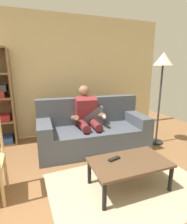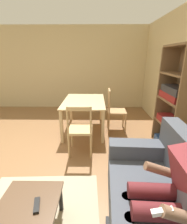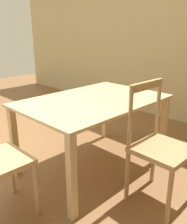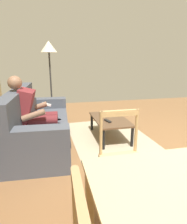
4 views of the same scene
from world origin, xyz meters
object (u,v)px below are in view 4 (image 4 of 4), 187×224
at_px(coffee_table, 110,121).
at_px(tv_remote, 108,121).
at_px(floor_lamp, 49,54).
at_px(dining_chair_facing_couch, 124,161).
at_px(person_lounging, 34,112).
at_px(couch, 37,126).

height_order(coffee_table, tv_remote, tv_remote).
bearing_deg(floor_lamp, dining_chair_facing_couch, -167.50).
xyz_separation_m(person_lounging, dining_chair_facing_couch, (-1.52, -0.94, -0.14)).
height_order(coffee_table, dining_chair_facing_couch, dining_chair_facing_couch).
distance_m(tv_remote, floor_lamp, 2.05).
xyz_separation_m(couch, tv_remote, (-0.14, -1.19, 0.05)).
distance_m(coffee_table, floor_lamp, 2.02).
bearing_deg(coffee_table, floor_lamp, 38.62).
relative_size(coffee_table, floor_lamp, 0.55).
xyz_separation_m(couch, floor_lamp, (1.30, -0.27, 1.17)).
bearing_deg(tv_remote, dining_chair_facing_couch, 64.92).
bearing_deg(couch, person_lounging, 163.13).
relative_size(couch, person_lounging, 1.75).
height_order(couch, dining_chair_facing_couch, couch).
relative_size(coffee_table, dining_chair_facing_couch, 1.05).
bearing_deg(couch, coffee_table, -88.83).
xyz_separation_m(person_lounging, tv_remote, (-0.05, -1.22, -0.23)).
bearing_deg(floor_lamp, coffee_table, -141.38).
bearing_deg(coffee_table, tv_remote, 149.77).
xyz_separation_m(tv_remote, floor_lamp, (1.44, 0.92, 1.13)).
bearing_deg(coffee_table, dining_chair_facing_couch, 167.17).
bearing_deg(dining_chair_facing_couch, coffee_table, -12.83).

